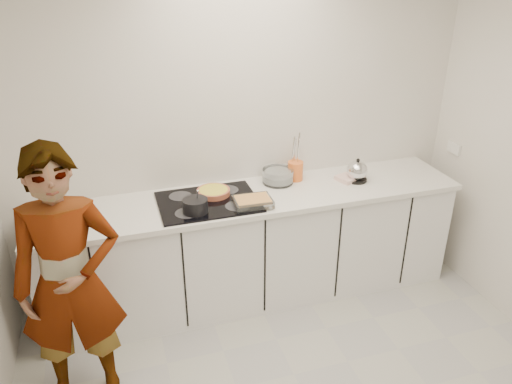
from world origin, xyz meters
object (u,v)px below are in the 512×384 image
object	(u,v)px
utensil_crock	(295,171)
cook	(70,283)
hob	(208,202)
tart_dish	(213,192)
baking_dish	(253,201)
kettle	(357,171)
mixing_bowl	(278,177)
saucepan	(195,206)

from	to	relation	value
utensil_crock	cook	size ratio (longest dim) A/B	0.09
hob	tart_dish	bearing A→B (deg)	57.05
utensil_crock	cook	world-z (taller)	cook
baking_dish	hob	bearing A→B (deg)	151.76
hob	cook	world-z (taller)	cook
tart_dish	kettle	size ratio (longest dim) A/B	1.43
hob	utensil_crock	bearing A→B (deg)	14.56
hob	cook	distance (m)	1.15
tart_dish	baking_dish	distance (m)	0.34
mixing_bowl	cook	world-z (taller)	cook
saucepan	utensil_crock	world-z (taller)	saucepan
tart_dish	kettle	distance (m)	1.16
utensil_crock	cook	distance (m)	1.91
saucepan	baking_dish	size ratio (longest dim) A/B	0.74
baking_dish	utensil_crock	size ratio (longest dim) A/B	1.82
baking_dish	kettle	bearing A→B (deg)	11.41
kettle	utensil_crock	bearing A→B (deg)	159.99
cook	saucepan	bearing A→B (deg)	32.96
tart_dish	utensil_crock	xyz separation A→B (m)	(0.69, 0.10, 0.04)
tart_dish	utensil_crock	bearing A→B (deg)	8.22
utensil_crock	cook	bearing A→B (deg)	-154.15
cook	tart_dish	bearing A→B (deg)	38.05
saucepan	mixing_bowl	bearing A→B (deg)	23.95
cook	mixing_bowl	bearing A→B (deg)	30.01
mixing_bowl	tart_dish	bearing A→B (deg)	-171.07
hob	baking_dish	bearing A→B (deg)	-28.24
baking_dish	tart_dish	bearing A→B (deg)	132.26
mixing_bowl	baking_dish	bearing A→B (deg)	-132.59
saucepan	baking_dish	bearing A→B (deg)	-2.35
kettle	utensil_crock	xyz separation A→B (m)	(-0.46, 0.17, -0.00)
mixing_bowl	kettle	xyz separation A→B (m)	(0.61, -0.15, 0.03)
utensil_crock	saucepan	bearing A→B (deg)	-158.98
hob	baking_dish	xyz separation A→B (m)	(0.29, -0.16, 0.04)
saucepan	kettle	xyz separation A→B (m)	(1.34, 0.17, 0.02)
baking_dish	mixing_bowl	world-z (taller)	mixing_bowl
hob	kettle	distance (m)	1.22
utensil_crock	mixing_bowl	bearing A→B (deg)	-174.31
baking_dish	kettle	distance (m)	0.94
mixing_bowl	utensil_crock	distance (m)	0.16
kettle	utensil_crock	distance (m)	0.49
baking_dish	utensil_crock	bearing A→B (deg)	37.32
hob	kettle	world-z (taller)	kettle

